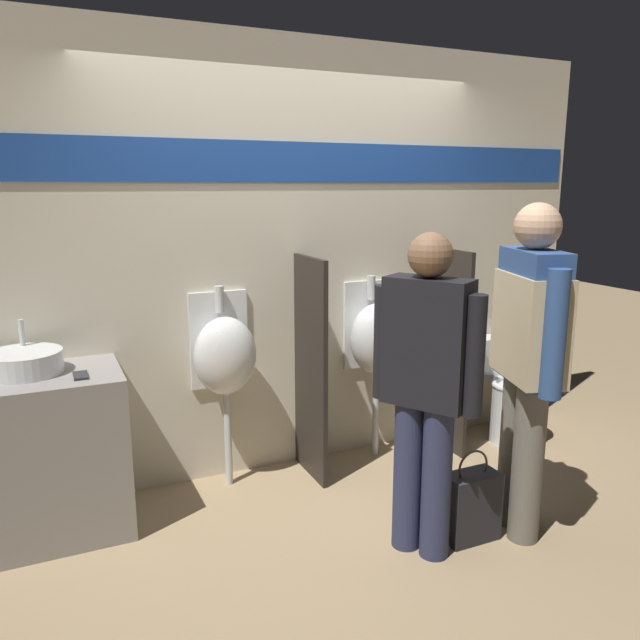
{
  "coord_description": "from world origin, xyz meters",
  "views": [
    {
      "loc": [
        -1.48,
        -3.07,
        1.83
      ],
      "look_at": [
        0.0,
        0.17,
        1.05
      ],
      "focal_mm": 35.0,
      "sensor_mm": 36.0,
      "label": 1
    }
  ],
  "objects_px": {
    "person_with_lanyard": "(426,383)",
    "shopping_bag": "(471,505)",
    "cell_phone": "(81,375)",
    "person_in_vest": "(529,349)",
    "sink_basin": "(24,362)",
    "urinal_near_counter": "(225,356)",
    "urinal_far": "(376,338)",
    "toilet": "(512,399)"
  },
  "relations": [
    {
      "from": "person_with_lanyard",
      "to": "shopping_bag",
      "type": "height_order",
      "value": "person_with_lanyard"
    },
    {
      "from": "shopping_bag",
      "to": "cell_phone",
      "type": "bearing_deg",
      "value": 154.27
    },
    {
      "from": "cell_phone",
      "to": "person_in_vest",
      "type": "height_order",
      "value": "person_in_vest"
    },
    {
      "from": "sink_basin",
      "to": "shopping_bag",
      "type": "height_order",
      "value": "sink_basin"
    },
    {
      "from": "urinal_near_counter",
      "to": "person_with_lanyard",
      "type": "bearing_deg",
      "value": -58.59
    },
    {
      "from": "urinal_near_counter",
      "to": "urinal_far",
      "type": "xyz_separation_m",
      "value": [
        1.04,
        0.0,
        0.0
      ]
    },
    {
      "from": "person_with_lanyard",
      "to": "shopping_bag",
      "type": "relative_size",
      "value": 3.24
    },
    {
      "from": "toilet",
      "to": "shopping_bag",
      "type": "bearing_deg",
      "value": -139.01
    },
    {
      "from": "sink_basin",
      "to": "shopping_bag",
      "type": "xyz_separation_m",
      "value": [
        2.05,
        -1.04,
        -0.75
      ]
    },
    {
      "from": "urinal_near_counter",
      "to": "urinal_far",
      "type": "bearing_deg",
      "value": 0.0
    },
    {
      "from": "urinal_far",
      "to": "shopping_bag",
      "type": "distance_m",
      "value": 1.3
    },
    {
      "from": "cell_phone",
      "to": "shopping_bag",
      "type": "distance_m",
      "value": 2.11
    },
    {
      "from": "cell_phone",
      "to": "urinal_far",
      "type": "bearing_deg",
      "value": 8.19
    },
    {
      "from": "urinal_near_counter",
      "to": "person_in_vest",
      "type": "bearing_deg",
      "value": -42.93
    },
    {
      "from": "person_with_lanyard",
      "to": "shopping_bag",
      "type": "bearing_deg",
      "value": -126.07
    },
    {
      "from": "urinal_far",
      "to": "person_in_vest",
      "type": "distance_m",
      "value": 1.2
    },
    {
      "from": "cell_phone",
      "to": "shopping_bag",
      "type": "bearing_deg",
      "value": -25.73
    },
    {
      "from": "urinal_far",
      "to": "person_in_vest",
      "type": "bearing_deg",
      "value": -79.4
    },
    {
      "from": "shopping_bag",
      "to": "urinal_near_counter",
      "type": "bearing_deg",
      "value": 130.69
    },
    {
      "from": "cell_phone",
      "to": "person_in_vest",
      "type": "xyz_separation_m",
      "value": [
        2.08,
        -0.9,
        0.13
      ]
    },
    {
      "from": "cell_phone",
      "to": "urinal_far",
      "type": "height_order",
      "value": "urinal_far"
    },
    {
      "from": "cell_phone",
      "to": "person_with_lanyard",
      "type": "relative_size",
      "value": 0.09
    },
    {
      "from": "urinal_near_counter",
      "to": "sink_basin",
      "type": "bearing_deg",
      "value": -174.88
    },
    {
      "from": "urinal_far",
      "to": "person_in_vest",
      "type": "relative_size",
      "value": 0.71
    },
    {
      "from": "shopping_bag",
      "to": "person_in_vest",
      "type": "bearing_deg",
      "value": -7.08
    },
    {
      "from": "urinal_far",
      "to": "toilet",
      "type": "height_order",
      "value": "urinal_far"
    },
    {
      "from": "shopping_bag",
      "to": "toilet",
      "type": "bearing_deg",
      "value": 40.99
    },
    {
      "from": "sink_basin",
      "to": "cell_phone",
      "type": "relative_size",
      "value": 2.7
    },
    {
      "from": "toilet",
      "to": "urinal_far",
      "type": "bearing_deg",
      "value": 170.27
    },
    {
      "from": "cell_phone",
      "to": "urinal_far",
      "type": "distance_m",
      "value": 1.88
    },
    {
      "from": "cell_phone",
      "to": "person_in_vest",
      "type": "relative_size",
      "value": 0.08
    },
    {
      "from": "urinal_far",
      "to": "person_with_lanyard",
      "type": "xyz_separation_m",
      "value": [
        -0.36,
        -1.11,
        0.07
      ]
    },
    {
      "from": "person_with_lanyard",
      "to": "urinal_far",
      "type": "bearing_deg",
      "value": -49.61
    },
    {
      "from": "urinal_far",
      "to": "shopping_bag",
      "type": "bearing_deg",
      "value": -93.15
    },
    {
      "from": "urinal_far",
      "to": "sink_basin",
      "type": "bearing_deg",
      "value": -177.38
    },
    {
      "from": "cell_phone",
      "to": "person_in_vest",
      "type": "distance_m",
      "value": 2.27
    },
    {
      "from": "urinal_near_counter",
      "to": "toilet",
      "type": "bearing_deg",
      "value": -4.9
    },
    {
      "from": "urinal_near_counter",
      "to": "person_in_vest",
      "type": "height_order",
      "value": "person_in_vest"
    },
    {
      "from": "person_in_vest",
      "to": "shopping_bag",
      "type": "bearing_deg",
      "value": 100.99
    },
    {
      "from": "cell_phone",
      "to": "toilet",
      "type": "height_order",
      "value": "cell_phone"
    },
    {
      "from": "urinal_far",
      "to": "toilet",
      "type": "bearing_deg",
      "value": -9.73
    },
    {
      "from": "urinal_near_counter",
      "to": "shopping_bag",
      "type": "bearing_deg",
      "value": -49.31
    }
  ]
}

